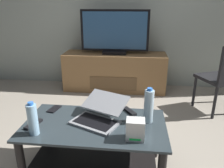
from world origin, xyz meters
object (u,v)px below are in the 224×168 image
laptop (99,114)px  router_box (135,129)px  soundbar_remote (129,111)px  media_cabinet (115,72)px  cell_phone (54,109)px  television (115,33)px  water_bottle_near (33,119)px  water_bottle_far (149,106)px  tv_remote (33,124)px  coffee_table (95,140)px

laptop → router_box: size_ratio=3.32×
laptop → soundbar_remote: (0.23, 0.16, -0.05)m
media_cabinet → cell_phone: media_cabinet is taller
television → soundbar_remote: size_ratio=6.41×
laptop → cell_phone: 0.45m
water_bottle_near → water_bottle_far: (0.82, 0.27, 0.02)m
media_cabinet → television: (-0.00, -0.02, 0.61)m
cell_phone → tv_remote: 0.29m
television → water_bottle_far: television is taller
laptop → water_bottle_far: (0.39, 0.02, 0.08)m
media_cabinet → water_bottle_near: (-0.37, -2.10, 0.28)m
soundbar_remote → water_bottle_near: bearing=176.8°
television → router_box: bearing=-80.4°
laptop → soundbar_remote: size_ratio=3.05×
water_bottle_far → laptop: bearing=-176.4°
laptop → water_bottle_near: 0.50m
router_box → water_bottle_near: bearing=-178.6°
coffee_table → soundbar_remote: soundbar_remote is taller
media_cabinet → water_bottle_far: (0.45, -1.83, 0.29)m
media_cabinet → tv_remote: 2.04m
tv_remote → soundbar_remote: bearing=41.3°
television → tv_remote: television is taller
soundbar_remote → television: bearing=65.3°
water_bottle_near → water_bottle_far: size_ratio=0.88×
water_bottle_far → cell_phone: 0.83m
soundbar_remote → coffee_table: bearing=-174.4°
television → laptop: bearing=-88.1°
soundbar_remote → tv_remote: bearing=167.6°
television → laptop: size_ratio=2.10×
media_cabinet → water_bottle_far: bearing=-76.3°
water_bottle_near → television: bearing=79.8°
television → cell_phone: 1.78m
router_box → soundbar_remote: router_box is taller
television → water_bottle_near: 2.13m
laptop → water_bottle_near: size_ratio=1.96×
router_box → soundbar_remote: size_ratio=0.92×
media_cabinet → water_bottle_near: bearing=-100.1°
coffee_table → laptop: size_ratio=2.26×
laptop → water_bottle_far: water_bottle_far is taller
water_bottle_near → coffee_table: bearing=24.8°
laptop → soundbar_remote: laptop is taller
media_cabinet → router_box: 2.12m
media_cabinet → water_bottle_near: size_ratio=6.39×
water_bottle_far → soundbar_remote: water_bottle_far is taller
laptop → media_cabinet: bearing=91.8°
router_box → water_bottle_near: (-0.72, -0.02, 0.04)m
media_cabinet → tv_remote: (-0.43, -1.98, 0.17)m
laptop → cell_phone: laptop is taller
cell_phone → router_box: bearing=-15.8°
water_bottle_near → cell_phone: size_ratio=1.78×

